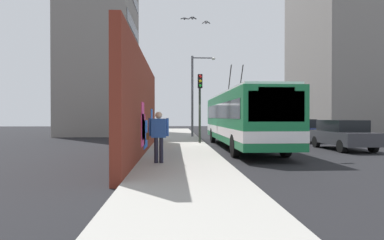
{
  "coord_description": "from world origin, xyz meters",
  "views": [
    {
      "loc": [
        -18.72,
        1.91,
        1.75
      ],
      "look_at": [
        1.26,
        0.78,
        1.55
      ],
      "focal_mm": 29.39,
      "sensor_mm": 36.0,
      "label": 1
    }
  ],
  "objects_px": {
    "city_bus": "(241,117)",
    "street_lamp": "(195,90)",
    "parked_car_dark_gray": "(342,134)",
    "pedestrian_near_wall": "(158,133)",
    "traffic_light": "(200,97)",
    "parked_car_navy": "(298,129)"
  },
  "relations": [
    {
      "from": "parked_car_dark_gray",
      "to": "pedestrian_near_wall",
      "type": "bearing_deg",
      "value": 118.99
    },
    {
      "from": "traffic_light",
      "to": "street_lamp",
      "type": "relative_size",
      "value": 0.64
    },
    {
      "from": "traffic_light",
      "to": "parked_car_dark_gray",
      "type": "bearing_deg",
      "value": -111.77
    },
    {
      "from": "parked_car_dark_gray",
      "to": "street_lamp",
      "type": "xyz_separation_m",
      "value": [
        9.27,
        7.22,
        3.1
      ]
    },
    {
      "from": "parked_car_dark_gray",
      "to": "street_lamp",
      "type": "bearing_deg",
      "value": 37.93
    },
    {
      "from": "parked_car_navy",
      "to": "street_lamp",
      "type": "bearing_deg",
      "value": 65.52
    },
    {
      "from": "city_bus",
      "to": "street_lamp",
      "type": "height_order",
      "value": "street_lamp"
    },
    {
      "from": "traffic_light",
      "to": "street_lamp",
      "type": "bearing_deg",
      "value": -1.15
    },
    {
      "from": "city_bus",
      "to": "parked_car_dark_gray",
      "type": "relative_size",
      "value": 2.91
    },
    {
      "from": "parked_car_dark_gray",
      "to": "traffic_light",
      "type": "xyz_separation_m",
      "value": [
        2.93,
        7.35,
        2.15
      ]
    },
    {
      "from": "pedestrian_near_wall",
      "to": "traffic_light",
      "type": "height_order",
      "value": "traffic_light"
    },
    {
      "from": "pedestrian_near_wall",
      "to": "traffic_light",
      "type": "xyz_separation_m",
      "value": [
        8.18,
        -2.12,
        1.78
      ]
    },
    {
      "from": "parked_car_dark_gray",
      "to": "parked_car_navy",
      "type": "height_order",
      "value": "same"
    },
    {
      "from": "pedestrian_near_wall",
      "to": "traffic_light",
      "type": "bearing_deg",
      "value": -14.5
    },
    {
      "from": "city_bus",
      "to": "traffic_light",
      "type": "height_order",
      "value": "city_bus"
    },
    {
      "from": "parked_car_dark_gray",
      "to": "traffic_light",
      "type": "distance_m",
      "value": 8.2
    },
    {
      "from": "city_bus",
      "to": "traffic_light",
      "type": "relative_size",
      "value": 2.86
    },
    {
      "from": "parked_car_dark_gray",
      "to": "parked_car_navy",
      "type": "xyz_separation_m",
      "value": [
        5.98,
        -0.0,
        0.0
      ]
    },
    {
      "from": "parked_car_dark_gray",
      "to": "street_lamp",
      "type": "distance_m",
      "value": 12.15
    },
    {
      "from": "pedestrian_near_wall",
      "to": "traffic_light",
      "type": "relative_size",
      "value": 0.42
    },
    {
      "from": "pedestrian_near_wall",
      "to": "street_lamp",
      "type": "bearing_deg",
      "value": -8.78
    },
    {
      "from": "parked_car_dark_gray",
      "to": "pedestrian_near_wall",
      "type": "height_order",
      "value": "pedestrian_near_wall"
    }
  ]
}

